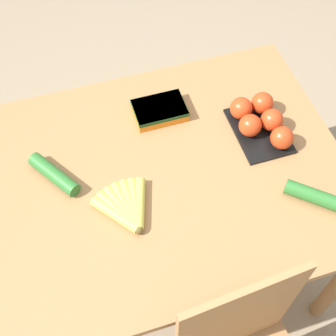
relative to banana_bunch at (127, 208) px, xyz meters
The scene contains 7 objects.
ground_plane 0.80m from the banana_bunch, 149.25° to the right, with size 12.00×12.00×0.00m, color gray.
dining_table 0.23m from the banana_bunch, 149.25° to the right, with size 1.25×0.99×0.76m.
banana_bunch is the anchor object (origin of this frame).
tomato_pack 0.59m from the banana_bunch, 160.98° to the right, with size 0.18×0.26×0.09m.
carrot_bag 0.43m from the banana_bunch, 121.25° to the right, with size 0.19×0.13×0.04m.
cucumber_near 0.28m from the banana_bunch, 43.93° to the right, with size 0.16×0.20×0.05m.
cucumber_far 0.62m from the banana_bunch, 166.20° to the left, with size 0.19×0.18×0.05m.
Camera 1 is at (0.27, 0.85, 2.12)m, focal length 50.00 mm.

